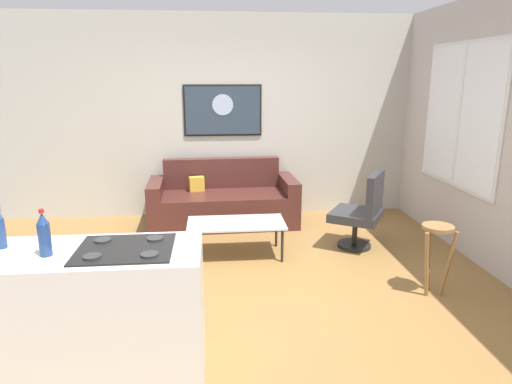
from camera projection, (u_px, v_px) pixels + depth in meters
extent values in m
cube|color=olive|center=(238.00, 288.00, 4.37)|extent=(6.40, 6.40, 0.04)
cube|color=#BAB9AC|center=(227.00, 118.00, 6.35)|extent=(6.40, 0.05, 2.80)
cube|color=#BDB5B0|center=(494.00, 134.00, 4.54)|extent=(0.05, 6.40, 2.80)
cube|color=#48231E|center=(224.00, 209.00, 6.13)|extent=(1.64, 0.89, 0.44)
cube|color=#48231E|center=(222.00, 173.00, 6.35)|extent=(1.61, 0.21, 0.42)
cube|color=#48231E|center=(156.00, 204.00, 6.00)|extent=(0.21, 0.84, 0.62)
cube|color=#48231E|center=(288.00, 200.00, 6.22)|extent=(0.21, 0.84, 0.62)
cube|color=gold|center=(197.00, 184.00, 6.15)|extent=(0.22, 0.15, 0.20)
cube|color=silver|center=(236.00, 223.00, 5.01)|extent=(1.08, 0.55, 0.02)
cylinder|color=#232326|center=(192.00, 249.00, 4.79)|extent=(0.03, 0.03, 0.37)
cylinder|color=#232326|center=(282.00, 246.00, 4.88)|extent=(0.03, 0.03, 0.37)
cylinder|color=#232326|center=(194.00, 234.00, 5.24)|extent=(0.03, 0.03, 0.37)
cylinder|color=#232326|center=(276.00, 231.00, 5.33)|extent=(0.03, 0.03, 0.37)
cylinder|color=black|center=(354.00, 245.00, 5.35)|extent=(0.39, 0.39, 0.04)
cylinder|color=black|center=(355.00, 229.00, 5.30)|extent=(0.06, 0.06, 0.36)
cube|color=#2B2C31|center=(356.00, 215.00, 5.26)|extent=(0.75, 0.76, 0.10)
cube|color=#2B2C31|center=(375.00, 194.00, 5.10)|extent=(0.36, 0.52, 0.47)
cylinder|color=olive|center=(438.00, 227.00, 4.06)|extent=(0.28, 0.28, 0.03)
cylinder|color=olive|center=(428.00, 257.00, 4.26)|extent=(0.04, 0.12, 0.63)
cylinder|color=olive|center=(427.00, 265.00, 4.07)|extent=(0.12, 0.09, 0.63)
cylinder|color=olive|center=(448.00, 264.00, 4.09)|extent=(0.12, 0.09, 0.63)
cube|color=silver|center=(88.00, 315.00, 2.95)|extent=(1.49, 0.63, 0.90)
cube|color=black|center=(125.00, 249.00, 2.86)|extent=(0.60, 0.50, 0.01)
cylinder|color=#2D2D2D|center=(92.00, 256.00, 2.71)|extent=(0.11, 0.11, 0.01)
cylinder|color=#2D2D2D|center=(149.00, 254.00, 2.74)|extent=(0.11, 0.11, 0.01)
cylinder|color=#2D2D2D|center=(103.00, 240.00, 2.98)|extent=(0.11, 0.11, 0.01)
cylinder|color=#2D2D2D|center=(155.00, 238.00, 3.01)|extent=(0.11, 0.11, 0.01)
cylinder|color=navy|center=(0.00, 233.00, 2.87)|extent=(0.07, 0.07, 0.19)
cylinder|color=navy|center=(45.00, 239.00, 2.74)|extent=(0.07, 0.07, 0.21)
cone|color=navy|center=(42.00, 218.00, 2.71)|extent=(0.07, 0.07, 0.07)
cylinder|color=red|center=(41.00, 211.00, 2.70)|extent=(0.03, 0.03, 0.02)
cube|color=black|center=(223.00, 110.00, 6.28)|extent=(1.09, 0.01, 0.71)
cube|color=#2D3C4B|center=(223.00, 110.00, 6.28)|extent=(1.04, 0.02, 0.66)
cylinder|color=#A6BAD9|center=(223.00, 105.00, 6.24)|extent=(0.29, 0.01, 0.29)
cube|color=silver|center=(461.00, 116.00, 5.09)|extent=(0.02, 1.59, 1.63)
cube|color=white|center=(460.00, 116.00, 5.09)|extent=(0.01, 1.51, 1.55)
cube|color=silver|center=(460.00, 116.00, 5.09)|extent=(0.01, 0.04, 1.55)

